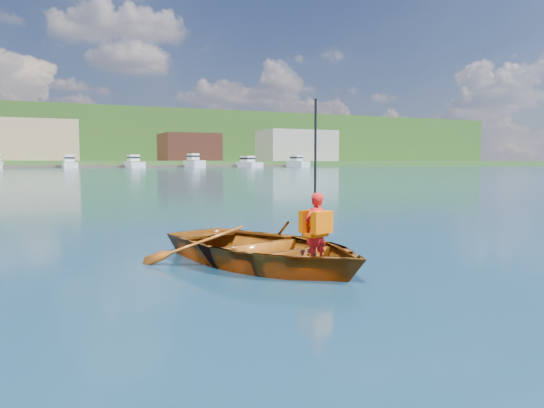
{
  "coord_description": "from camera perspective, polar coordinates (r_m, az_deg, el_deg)",
  "views": [
    {
      "loc": [
        -2.78,
        -7.16,
        1.5
      ],
      "look_at": [
        0.43,
        -0.07,
        0.89
      ],
      "focal_mm": 35.0,
      "sensor_mm": 36.0,
      "label": 1
    }
  ],
  "objects": [
    {
      "name": "waterfront_buildings",
      "position": [
        172.34,
        -26.16,
        6.11
      ],
      "size": [
        202.0,
        16.0,
        14.0
      ],
      "color": "maroon",
      "rests_on": "ground"
    },
    {
      "name": "ground",
      "position": [
        7.82,
        -3.09,
        -6.59
      ],
      "size": [
        600.0,
        600.0,
        0.0
      ],
      "color": "#102741",
      "rests_on": "ground"
    },
    {
      "name": "marina_yachts",
      "position": [
        150.79,
        -20.87,
        4.14
      ],
      "size": [
        144.59,
        13.27,
        4.33
      ],
      "color": "white",
      "rests_on": "ground"
    },
    {
      "name": "child_paddler",
      "position": [
        7.24,
        4.71,
        -2.45
      ],
      "size": [
        0.43,
        0.43,
        2.28
      ],
      "color": "red",
      "rests_on": "ground"
    },
    {
      "name": "rowboat",
      "position": [
        7.83,
        -0.92,
        -4.81
      ],
      "size": [
        3.7,
        4.38,
        0.77
      ],
      "color": "brown",
      "rests_on": "ground"
    },
    {
      "name": "shoreline",
      "position": [
        243.94,
        -23.85,
        6.19
      ],
      "size": [
        400.0,
        140.0,
        22.0
      ],
      "color": "#325924",
      "rests_on": "ground"
    },
    {
      "name": "dock",
      "position": [
        155.16,
        -24.42,
        3.69
      ],
      "size": [
        160.04,
        9.97,
        0.8
      ],
      "color": "#4E4439",
      "rests_on": "ground"
    }
  ]
}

